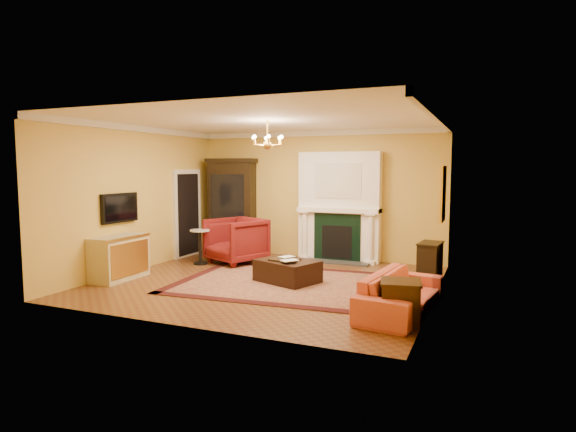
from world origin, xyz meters
The scene contains 26 objects.
floor centered at (0.00, 0.00, -0.01)m, with size 6.00×5.50×0.02m, color brown.
ceiling centered at (0.00, 0.00, 3.01)m, with size 6.00×5.50×0.02m, color white.
wall_back centered at (0.00, 2.76, 1.50)m, with size 6.00×0.02×3.00m, color gold.
wall_front centered at (0.00, -2.76, 1.50)m, with size 6.00×0.02×3.00m, color gold.
wall_left centered at (-3.01, 0.00, 1.50)m, with size 0.02×5.50×3.00m, color gold.
wall_right centered at (3.01, 0.00, 1.50)m, with size 0.02×5.50×3.00m, color gold.
fireplace centered at (0.60, 2.57, 1.19)m, with size 1.90×0.70×2.50m.
crown_molding centered at (0.00, 0.96, 2.94)m, with size 6.00×5.50×0.12m.
doorway centered at (-2.95, 1.70, 1.05)m, with size 0.08×1.05×2.10m.
tv_panel centered at (-2.95, -0.60, 1.35)m, with size 0.09×0.95×0.58m.
gilt_mirror centered at (2.97, 1.40, 1.65)m, with size 0.06×0.76×1.05m.
chandelier centered at (0.00, 0.00, 2.61)m, with size 0.63×0.55×0.53m.
oriental_rug centered at (0.35, 0.00, 0.01)m, with size 3.92×2.94×0.02m, color #4F101B.
china_cabinet centered at (-2.15, 2.49, 1.13)m, with size 1.13×0.52×2.27m, color black.
wingback_armchair centered at (-1.43, 1.37, 0.56)m, with size 1.09×1.02×1.12m, color maroon.
pedestal_table centered at (-2.10, 0.93, 0.45)m, with size 0.43×0.43×0.78m.
commode centered at (-2.73, -0.90, 0.42)m, with size 0.54×1.13×0.84m, color beige.
coral_sofa centered at (2.64, -0.98, 0.39)m, with size 2.02×0.59×0.79m, color #D96045.
end_table centered at (2.72, -1.53, 0.29)m, with size 0.50×0.50×0.58m, color #311D0D.
console_table centered at (2.78, 1.32, 0.35)m, with size 0.36×0.63×0.70m, color black.
leather_ottoman centered at (0.34, 0.13, 0.22)m, with size 1.08×0.79×0.40m, color black.
ottoman_tray centered at (0.31, 0.07, 0.44)m, with size 0.50×0.39×0.03m, color black.
book_a centered at (0.21, 0.22, 0.59)m, with size 0.21×0.03×0.28m, color gray.
book_b centered at (0.40, -0.04, 0.60)m, with size 0.21×0.02×0.29m, color gray.
topiary_left centered at (-0.16, 2.53, 1.47)m, with size 0.16×0.16×0.43m.
topiary_right centered at (1.22, 2.53, 1.47)m, with size 0.17×0.17×0.44m.
Camera 1 is at (3.80, -8.02, 2.12)m, focal length 30.00 mm.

